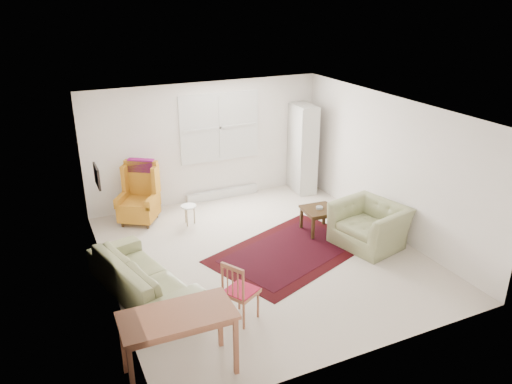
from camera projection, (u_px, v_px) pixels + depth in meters
name	position (u px, v px, depth m)	size (l,w,h in m)	color
room	(259.00, 182.00, 8.18)	(5.04, 5.54, 2.51)	beige
rug	(290.00, 251.00, 8.57)	(2.66, 1.71, 0.03)	black
sofa	(142.00, 268.00, 7.24)	(2.12, 0.83, 0.86)	#919764
armchair	(370.00, 221.00, 8.67)	(1.15, 1.00, 0.89)	#919764
wingback_chair	(137.00, 194.00, 9.46)	(0.68, 0.72, 1.19)	#C27D1D
coffee_table	(319.00, 220.00, 9.22)	(0.57, 0.57, 0.47)	#3A2512
stool	(189.00, 215.00, 9.52)	(0.29, 0.29, 0.39)	white
cabinet	(303.00, 148.00, 10.89)	(0.41, 0.77, 1.93)	silver
desk	(179.00, 344.00, 5.72)	(1.30, 0.65, 0.82)	#AC6745
desk_chair	(241.00, 290.00, 6.67)	(0.40, 0.40, 0.91)	#AC6745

